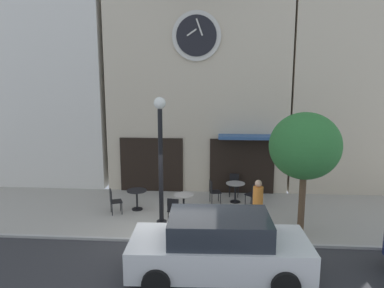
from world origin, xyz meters
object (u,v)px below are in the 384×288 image
cafe_chair_under_awning (174,209)px  cafe_chair_mid_row (234,183)px  cafe_chair_curbside (213,190)px  pedestrian_orange (258,205)px  parked_car_white (219,246)px  cafe_table_near_door (235,188)px  cafe_chair_right_end (114,200)px  cafe_chair_near_lamp (254,193)px  cafe_table_center_right (184,201)px  street_tree (305,147)px  street_lamp (161,166)px  cafe_table_center (137,196)px

cafe_chair_under_awning → cafe_chair_mid_row: 3.75m
cafe_chair_curbside → pedestrian_orange: (1.43, -2.47, 0.33)m
parked_car_white → pedestrian_orange: bearing=66.0°
cafe_table_near_door → cafe_chair_right_end: 4.64m
cafe_chair_near_lamp → pedestrian_orange: (-0.09, -2.19, 0.33)m
cafe_table_near_door → cafe_chair_mid_row: size_ratio=0.85×
cafe_table_center_right → street_tree: bearing=-19.8°
cafe_chair_under_awning → street_lamp: bearing=-115.3°
cafe_table_center_right → cafe_chair_curbside: bearing=52.5°
cafe_table_near_door → parked_car_white: size_ratio=0.18×
street_lamp → cafe_chair_near_lamp: (3.09, 2.49, -1.62)m
street_tree → cafe_table_center_right: 4.57m
cafe_table_center_right → parked_car_white: size_ratio=0.17×
pedestrian_orange → cafe_chair_near_lamp: bearing=87.7°
cafe_table_center_right → cafe_chair_under_awning: (-0.25, -0.78, -0.01)m
cafe_table_near_door → parked_car_white: parked_car_white is taller
cafe_table_center → cafe_chair_curbside: size_ratio=0.82×
pedestrian_orange → cafe_table_near_door: bearing=102.1°
cafe_table_center → cafe_chair_curbside: bearing=17.8°
street_tree → cafe_chair_curbside: (-2.73, 2.67, -2.25)m
cafe_chair_mid_row → cafe_chair_curbside: bearing=-130.3°
cafe_table_center → cafe_table_near_door: (3.64, 1.09, 0.02)m
cafe_table_center_right → cafe_chair_near_lamp: 2.74m
cafe_chair_right_end → cafe_chair_mid_row: (4.35, 2.36, 0.00)m
cafe_chair_curbside → parked_car_white: (0.22, -5.18, 0.23)m
cafe_table_near_door → street_tree: bearing=-56.8°
street_lamp → cafe_chair_near_lamp: bearing=38.8°
cafe_chair_mid_row → pedestrian_orange: size_ratio=0.54×
street_lamp → parked_car_white: street_lamp is taller
street_tree → cafe_table_near_door: street_tree is taller
cafe_chair_under_awning → parked_car_white: 3.42m
cafe_chair_right_end → cafe_chair_near_lamp: (5.03, 1.10, 0.00)m
cafe_chair_under_awning → pedestrian_orange: 2.74m
cafe_table_near_door → cafe_chair_near_lamp: (0.66, -0.46, -0.03)m
cafe_chair_right_end → cafe_chair_mid_row: same height
cafe_table_center_right → cafe_chair_under_awning: 0.82m
cafe_table_center → cafe_chair_curbside: cafe_chair_curbside is taller
street_lamp → cafe_chair_near_lamp: size_ratio=4.70×
cafe_table_near_door → pedestrian_orange: pedestrian_orange is taller
street_tree → cafe_chair_right_end: bearing=168.2°
street_tree → cafe_table_near_door: size_ratio=4.95×
cafe_chair_under_awning → cafe_chair_mid_row: bearing=55.8°
cafe_chair_curbside → cafe_chair_mid_row: (0.84, 0.99, 0.00)m
cafe_table_center → pedestrian_orange: (4.21, -1.57, 0.33)m
cafe_chair_right_end → cafe_chair_near_lamp: same height
cafe_table_center_right → cafe_table_near_door: cafe_table_near_door is taller
cafe_table_near_door → pedestrian_orange: bearing=-77.9°
cafe_chair_under_awning → pedestrian_orange: (2.70, -0.36, 0.33)m
cafe_chair_right_end → parked_car_white: size_ratio=0.21×
cafe_table_center → cafe_chair_mid_row: (3.62, 1.89, -0.00)m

